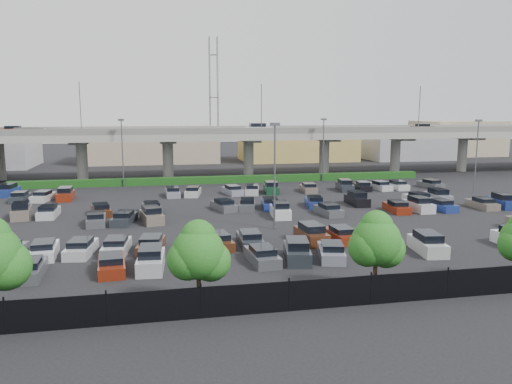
% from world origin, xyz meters
% --- Properties ---
extents(ground, '(280.00, 280.00, 0.00)m').
position_xyz_m(ground, '(0.00, 0.00, 0.00)').
color(ground, black).
extents(overpass, '(150.00, 13.00, 15.80)m').
position_xyz_m(overpass, '(-0.21, 32.00, 6.97)').
color(overpass, gray).
rests_on(overpass, ground).
extents(hedge, '(66.00, 1.60, 1.10)m').
position_xyz_m(hedge, '(0.00, 25.00, 0.55)').
color(hedge, '#133F12').
rests_on(hedge, ground).
extents(fence, '(70.00, 0.10, 2.00)m').
position_xyz_m(fence, '(-0.05, -28.00, 0.90)').
color(fence, black).
rests_on(fence, ground).
extents(tree_row, '(65.07, 3.66, 5.94)m').
position_xyz_m(tree_row, '(0.70, -26.53, 3.52)').
color(tree_row, '#332316').
rests_on(tree_row, ground).
extents(parked_cars, '(63.15, 41.66, 1.67)m').
position_xyz_m(parked_cars, '(-0.59, -3.68, 0.61)').
color(parked_cars, black).
rests_on(parked_cars, ground).
extents(light_poles, '(66.90, 48.38, 10.30)m').
position_xyz_m(light_poles, '(-4.13, 2.00, 6.24)').
color(light_poles, '#525257').
rests_on(light_poles, ground).
extents(distant_buildings, '(138.00, 24.00, 9.00)m').
position_xyz_m(distant_buildings, '(12.38, 61.81, 3.74)').
color(distant_buildings, gray).
rests_on(distant_buildings, ground).
extents(comm_tower, '(2.40, 2.40, 30.00)m').
position_xyz_m(comm_tower, '(4.00, 74.00, 15.61)').
color(comm_tower, '#525257').
rests_on(comm_tower, ground).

